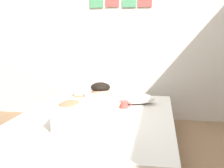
{
  "coord_description": "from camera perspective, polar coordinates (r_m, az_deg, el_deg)",
  "views": [
    {
      "loc": [
        0.52,
        -2.24,
        1.09
      ],
      "look_at": [
        0.04,
        0.53,
        0.61
      ],
      "focal_mm": 44.54,
      "sensor_mm": 36.0,
      "label": 1
    }
  ],
  "objects": [
    {
      "name": "ground_plane",
      "position": [
        2.54,
        -3.03,
        -15.67
      ],
      "size": [
        12.46,
        12.46,
        0.0
      ],
      "primitive_type": "plane",
      "color": "#8C6B4C"
    },
    {
      "name": "back_wall",
      "position": [
        3.74,
        1.84,
        12.15
      ],
      "size": [
        4.23,
        0.12,
        2.5
      ],
      "color": "silver",
      "rests_on": "ground"
    },
    {
      "name": "bed",
      "position": [
        2.69,
        -3.23,
        -10.12
      ],
      "size": [
        1.47,
        2.0,
        0.36
      ],
      "color": "#726051",
      "rests_on": "ground"
    },
    {
      "name": "pillow",
      "position": [
        3.1,
        4.04,
        -2.93
      ],
      "size": [
        0.52,
        0.32,
        0.11
      ],
      "primitive_type": "ellipsoid",
      "color": "white",
      "rests_on": "bed"
    },
    {
      "name": "person_lying",
      "position": [
        2.52,
        -4.11,
        -4.67
      ],
      "size": [
        0.43,
        0.92,
        0.27
      ],
      "color": "white",
      "rests_on": "bed"
    },
    {
      "name": "dog",
      "position": [
        2.4,
        -8.47,
        -5.56
      ],
      "size": [
        0.26,
        0.57,
        0.21
      ],
      "color": "#9E7A56",
      "rests_on": "bed"
    },
    {
      "name": "coffee_cup",
      "position": [
        2.89,
        2.45,
        -4.19
      ],
      "size": [
        0.12,
        0.09,
        0.07
      ],
      "color": "#D84C47",
      "rests_on": "bed"
    },
    {
      "name": "cell_phone",
      "position": [
        2.17,
        -2.17,
        -9.85
      ],
      "size": [
        0.07,
        0.14,
        0.01
      ],
      "primitive_type": "cube",
      "color": "black",
      "rests_on": "bed"
    }
  ]
}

